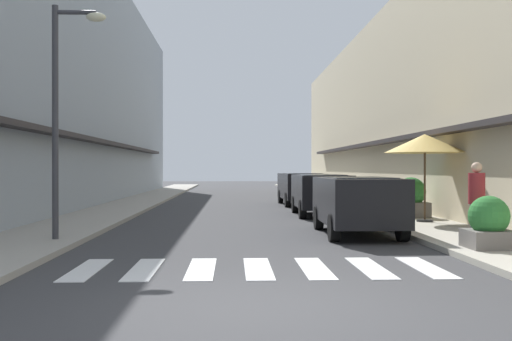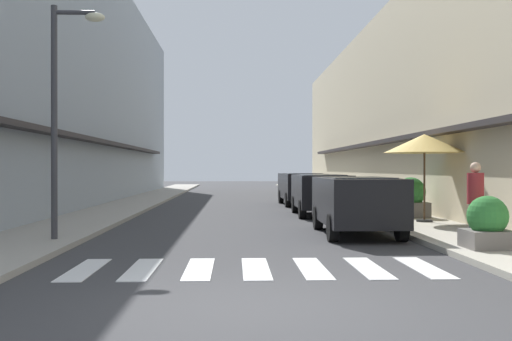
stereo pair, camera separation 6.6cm
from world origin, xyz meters
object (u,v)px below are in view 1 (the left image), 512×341
object	(u,v)px
street_lamp	(64,96)
planter_corner	(489,224)
parked_car_near	(357,199)
planter_midblock	(411,198)
parked_car_far	(301,185)
cafe_umbrella	(425,144)
pedestrian_walking_near	(477,201)
parked_car_mid	(321,190)

from	to	relation	value
street_lamp	planter_corner	bearing A→B (deg)	-11.96
street_lamp	parked_car_near	bearing A→B (deg)	12.56
planter_corner	street_lamp	bearing A→B (deg)	168.04
parked_car_near	planter_midblock	xyz separation A→B (m)	(2.60, 3.99, -0.20)
parked_car_far	street_lamp	xyz separation A→B (m)	(-6.89, -13.62, 2.38)
parked_car_far	cafe_umbrella	bearing A→B (deg)	-75.50
planter_midblock	pedestrian_walking_near	size ratio (longest dim) A/B	0.76
parked_car_mid	street_lamp	size ratio (longest dim) A/B	0.77
parked_car_mid	planter_corner	xyz separation A→B (m)	(1.89, -9.51, -0.33)
parked_car_far	street_lamp	bearing A→B (deg)	-116.84
parked_car_mid	pedestrian_walking_near	size ratio (longest dim) A/B	2.36
parked_car_far	planter_corner	bearing A→B (deg)	-83.03
planter_midblock	parked_car_far	bearing A→B (deg)	107.82
parked_car_far	planter_corner	distance (m)	15.60
cafe_umbrella	street_lamp	bearing A→B (deg)	-157.48
cafe_umbrella	planter_corner	xyz separation A→B (m)	(-0.62, -5.76, -1.81)
parked_car_far	street_lamp	size ratio (longest dim) A/B	0.86
street_lamp	pedestrian_walking_near	xyz separation A→B (m)	(8.84, -1.14, -2.29)
street_lamp	pedestrian_walking_near	size ratio (longest dim) A/B	3.05
parked_car_near	cafe_umbrella	bearing A→B (deg)	43.25
planter_corner	planter_midblock	bearing A→B (deg)	84.50
parked_car_mid	planter_midblock	distance (m)	3.37
parked_car_near	planter_corner	xyz separation A→B (m)	(1.89, -3.40, -0.33)
planter_corner	pedestrian_walking_near	bearing A→B (deg)	85.43
parked_car_mid	pedestrian_walking_near	bearing A→B (deg)	-77.50
parked_car_far	pedestrian_walking_near	world-z (taller)	pedestrian_walking_near
planter_midblock	cafe_umbrella	bearing A→B (deg)	-93.14
parked_car_far	planter_midblock	xyz separation A→B (m)	(2.60, -8.10, -0.20)
parked_car_mid	pedestrian_walking_near	world-z (taller)	pedestrian_walking_near
parked_car_near	street_lamp	distance (m)	7.45
parked_car_mid	parked_car_near	bearing A→B (deg)	-90.00
cafe_umbrella	planter_corner	distance (m)	6.07
parked_car_mid	street_lamp	xyz separation A→B (m)	(-6.89, -7.65, 2.38)
pedestrian_walking_near	street_lamp	bearing A→B (deg)	77.99
planter_corner	planter_midblock	xyz separation A→B (m)	(0.71, 7.38, 0.13)
parked_car_near	street_lamp	bearing A→B (deg)	-167.44
parked_car_mid	planter_corner	world-z (taller)	parked_car_mid
parked_car_near	pedestrian_walking_near	bearing A→B (deg)	-53.94
cafe_umbrella	planter_corner	world-z (taller)	cafe_umbrella
parked_car_far	planter_midblock	distance (m)	8.51
parked_car_mid	planter_corner	distance (m)	9.70
parked_car_near	planter_midblock	size ratio (longest dim) A/B	3.30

